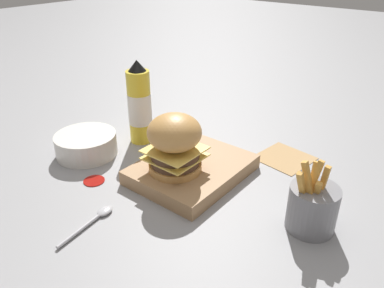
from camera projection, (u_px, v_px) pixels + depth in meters
ground_plane at (180, 184)px, 0.85m from camera, size 6.00×6.00×0.00m
serving_board at (192, 169)px, 0.88m from camera, size 0.26×0.21×0.03m
burger at (174, 143)px, 0.81m from camera, size 0.12×0.12×0.13m
ketchup_bottle at (140, 105)px, 1.00m from camera, size 0.06×0.06×0.23m
fries_basket at (312, 207)px, 0.70m from camera, size 0.09×0.09×0.15m
side_bowl at (86, 144)px, 0.96m from camera, size 0.16×0.16×0.06m
spoon at (96, 218)px, 0.74m from camera, size 0.14×0.03×0.01m
ketchup_puddle at (94, 180)px, 0.86m from camera, size 0.05×0.05×0.00m
parchment_square at (284, 158)px, 0.96m from camera, size 0.14×0.14×0.00m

